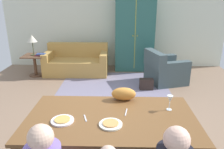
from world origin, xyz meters
name	(u,v)px	position (x,y,z in m)	size (l,w,h in m)	color
ground_plane	(112,112)	(0.00, 0.41, -0.01)	(6.63, 6.02, 0.02)	#866B55
back_wall	(115,22)	(0.00, 3.47, 1.35)	(6.63, 0.10, 2.70)	silver
dining_table	(111,121)	(0.04, -1.11, 0.70)	(1.92, 1.08, 0.76)	brown
plate_near_man	(62,121)	(-0.49, -1.23, 0.77)	(0.25, 0.25, 0.02)	white
pizza_near_man	(62,119)	(-0.49, -1.23, 0.78)	(0.17, 0.17, 0.01)	gold
plate_near_child	(111,124)	(0.04, -1.29, 0.77)	(0.25, 0.25, 0.02)	silver
pizza_near_child	(111,123)	(0.04, -1.29, 0.78)	(0.17, 0.17, 0.01)	#E59850
wine_glass	(170,100)	(0.73, -0.93, 0.89)	(0.07, 0.07, 0.19)	silver
fork	(85,118)	(-0.25, -1.16, 0.76)	(0.02, 0.15, 0.01)	silver
knife	(126,112)	(0.21, -1.01, 0.76)	(0.01, 0.17, 0.01)	silver
cat	(124,94)	(0.19, -0.67, 0.84)	(0.32, 0.16, 0.17)	#CF8535
area_rug	(114,84)	(0.02, 1.80, 0.00)	(2.60, 1.80, 0.01)	slate
couch	(77,63)	(-1.05, 2.66, 0.30)	(1.73, 0.86, 0.82)	#B98E46
armchair	(164,70)	(1.28, 1.99, 0.32)	(1.08, 1.07, 0.82)	#405155
armoire	(134,34)	(0.58, 3.08, 1.05)	(1.10, 0.59, 2.10)	#2B6058
side_table	(35,62)	(-2.16, 2.40, 0.38)	(0.56, 0.56, 0.58)	brown
table_lamp	(32,39)	(-2.16, 2.40, 1.01)	(0.26, 0.26, 0.54)	#43492C
book_lower	(40,55)	(-1.99, 2.37, 0.59)	(0.22, 0.16, 0.03)	maroon
book_upper	(41,54)	(-1.95, 2.36, 0.62)	(0.22, 0.16, 0.03)	#344884
handbag	(146,84)	(0.78, 1.50, 0.13)	(0.32, 0.16, 0.26)	#2D221E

